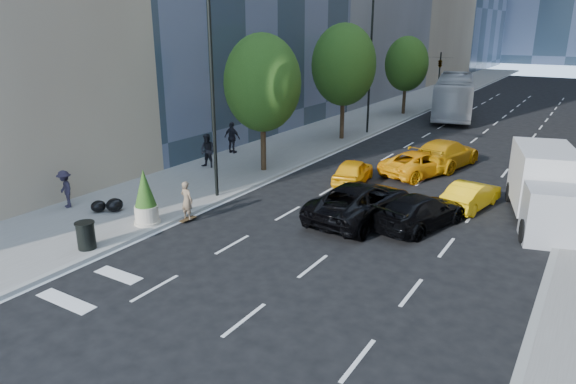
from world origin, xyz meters
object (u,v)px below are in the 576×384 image
Objects in this scene: skateboarder at (187,203)px; planter_shrub at (145,198)px; black_sedan_mercedes at (420,211)px; city_bus at (454,96)px; trash_can at (86,236)px; black_sedan_lincoln at (360,201)px; box_truck at (545,187)px.

skateboarder is 0.72× the size of planter_shrub.
black_sedan_mercedes is 29.18m from city_bus.
black_sedan_mercedes is at bearing 42.62° from trash_can.
black_sedan_lincoln is 2.52m from black_sedan_mercedes.
black_sedan_mercedes is 11.24m from planter_shrub.
black_sedan_lincoln is 10.95m from trash_can.
city_bus reaches higher than planter_shrub.
box_truck is (4.16, 3.39, 0.83)m from black_sedan_mercedes.
planter_shrub is at bearing 56.85° from skateboarder.
black_sedan_lincoln is at bearing 26.92° from black_sedan_mercedes.
black_sedan_lincoln is 29.23m from city_bus.
planter_shrub reaches higher than black_sedan_lincoln.
planter_shrub is (-0.00, 2.94, 0.61)m from trash_can.
planter_shrub is at bearing -161.03° from box_truck.
black_sedan_mercedes is at bearing -148.51° from skateboarder.
black_sedan_mercedes reaches higher than trash_can.
planter_shrub reaches higher than trash_can.
black_sedan_mercedes is 4.89× the size of trash_can.
black_sedan_mercedes is (2.47, 0.48, -0.11)m from black_sedan_lincoln.
trash_can is at bearing -153.40° from box_truck.
box_truck is at bearing 41.61° from trash_can.
city_bus is 37.48m from trash_can.
black_sedan_mercedes is at bearing -90.94° from city_bus.
city_bus is 13.58× the size of trash_can.
black_sedan_lincoln is 0.88× the size of box_truck.
city_bus reaches higher than box_truck.
planter_shrub is (-13.73, -9.25, -0.27)m from box_truck.
city_bus is (2.40, 33.03, 1.02)m from skateboarder.
box_truck is at bearing -144.49° from skateboarder.
planter_shrub is at bearing -108.81° from city_bus.
city_bus is (-6.17, 28.50, 1.15)m from black_sedan_mercedes.
skateboarder is 0.25× the size of box_truck.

